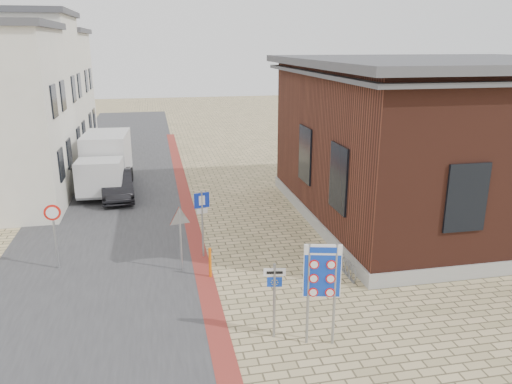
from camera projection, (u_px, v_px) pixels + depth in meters
name	position (u px, v px, depth m)	size (l,w,h in m)	color
ground	(285.00, 315.00, 14.12)	(120.00, 120.00, 0.00)	tan
road_strip	(117.00, 184.00, 27.12)	(7.00, 60.00, 0.02)	#38383A
curb_strip	(188.00, 209.00, 23.10)	(0.60, 40.00, 0.02)	maroon
brick_building	(447.00, 138.00, 21.43)	(13.00, 13.00, 6.80)	gray
townhouse_mid	(11.00, 96.00, 27.55)	(7.40, 6.40, 9.10)	silver
townhouse_far	(35.00, 93.00, 33.30)	(7.40, 6.40, 8.30)	silver
bike_rack	(345.00, 266.00, 16.62)	(0.08, 1.80, 0.60)	slate
sedan	(117.00, 185.00, 24.61)	(1.45, 4.15, 1.37)	black
box_truck	(106.00, 162.00, 25.80)	(2.57, 5.56, 2.85)	slate
border_sign	(322.00, 273.00, 12.25)	(0.92, 0.27, 2.73)	gray
essen_sign	(274.00, 290.00, 12.69)	(0.56, 0.14, 2.08)	gray
parking_sign	(202.00, 212.00, 17.49)	(0.54, 0.16, 2.48)	gray
yield_sign	(180.00, 224.00, 16.39)	(0.78, 0.23, 2.23)	gray
speed_sign	(54.00, 226.00, 16.58)	(0.54, 0.07, 2.30)	gray
bollard	(210.00, 263.00, 16.25)	(0.09, 0.09, 1.03)	#DF5F0B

